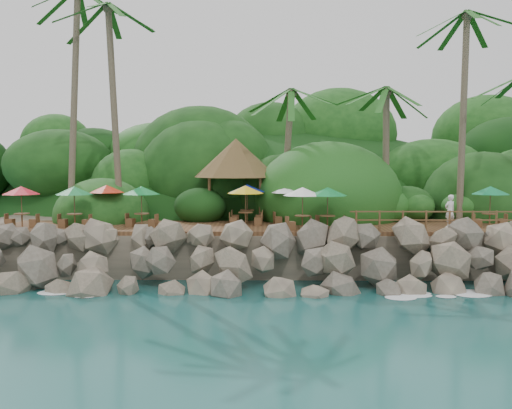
{
  "coord_description": "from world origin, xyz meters",
  "views": [
    {
      "loc": [
        0.4,
        -24.29,
        5.74
      ],
      "look_at": [
        0.0,
        6.0,
        3.4
      ],
      "focal_mm": 41.61,
      "sensor_mm": 36.0,
      "label": 1
    }
  ],
  "objects": [
    {
      "name": "dining_clusters",
      "position": [
        -1.63,
        5.77,
        4.01
      ],
      "size": [
        25.51,
        5.06,
        2.07
      ],
      "color": "brown",
      "rests_on": "terrace"
    },
    {
      "name": "ground",
      "position": [
        0.0,
        0.0,
        0.0
      ],
      "size": [
        140.0,
        140.0,
        0.0
      ],
      "primitive_type": "plane",
      "color": "#19514F",
      "rests_on": "ground"
    },
    {
      "name": "jungle_foliage",
      "position": [
        0.0,
        15.0,
        0.0
      ],
      "size": [
        44.0,
        16.0,
        12.0
      ],
      "primitive_type": null,
      "color": "#143811",
      "rests_on": "ground"
    },
    {
      "name": "terrace",
      "position": [
        0.0,
        6.0,
        2.2
      ],
      "size": [
        26.0,
        5.0,
        0.2
      ],
      "primitive_type": "cube",
      "color": "brown",
      "rests_on": "land_base"
    },
    {
      "name": "waiter",
      "position": [
        9.77,
        5.52,
        3.12
      ],
      "size": [
        0.71,
        0.61,
        1.65
      ],
      "primitive_type": "imported",
      "rotation": [
        0.0,
        0.0,
        3.56
      ],
      "color": "white",
      "rests_on": "terrace"
    },
    {
      "name": "jungle_hill",
      "position": [
        0.0,
        23.5,
        0.0
      ],
      "size": [
        44.8,
        28.0,
        15.4
      ],
      "primitive_type": "ellipsoid",
      "color": "#143811",
      "rests_on": "ground"
    },
    {
      "name": "palapa",
      "position": [
        -1.19,
        9.55,
        5.79
      ],
      "size": [
        4.78,
        4.78,
        4.6
      ],
      "color": "brown",
      "rests_on": "ground"
    },
    {
      "name": "foam_line",
      "position": [
        0.0,
        0.3,
        0.03
      ],
      "size": [
        25.2,
        0.8,
        0.06
      ],
      "color": "white",
      "rests_on": "ground"
    },
    {
      "name": "seawall",
      "position": [
        0.0,
        2.0,
        1.15
      ],
      "size": [
        29.0,
        4.0,
        2.3
      ],
      "primitive_type": null,
      "color": "gray",
      "rests_on": "ground"
    },
    {
      "name": "palms",
      "position": [
        2.68,
        8.65,
        12.05
      ],
      "size": [
        30.45,
        7.01,
        14.34
      ],
      "color": "brown",
      "rests_on": "ground"
    },
    {
      "name": "railing",
      "position": [
        8.63,
        3.65,
        2.91
      ],
      "size": [
        8.3,
        0.1,
        1.0
      ],
      "color": "brown",
      "rests_on": "terrace"
    },
    {
      "name": "land_base",
      "position": [
        0.0,
        16.0,
        1.05
      ],
      "size": [
        32.0,
        25.2,
        2.1
      ],
      "primitive_type": "cube",
      "color": "gray",
      "rests_on": "ground"
    }
  ]
}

